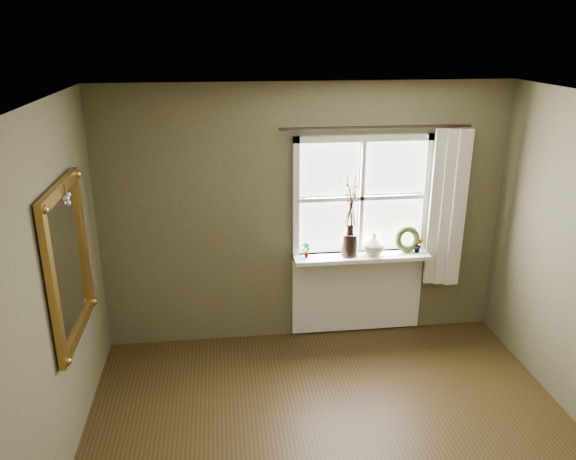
{
  "coord_description": "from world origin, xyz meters",
  "views": [
    {
      "loc": [
        -0.81,
        -2.93,
        3.05
      ],
      "look_at": [
        -0.26,
        1.55,
        1.42
      ],
      "focal_mm": 35.0,
      "sensor_mm": 36.0,
      "label": 1
    }
  ],
  "objects_px": {
    "dark_jug": "(349,245)",
    "cream_vase": "(374,244)",
    "wreath": "(407,242)",
    "gilt_mirror": "(69,262)"
  },
  "relations": [
    {
      "from": "dark_jug",
      "to": "cream_vase",
      "type": "xyz_separation_m",
      "value": [
        0.25,
        0.0,
        -0.0
      ]
    },
    {
      "from": "wreath",
      "to": "gilt_mirror",
      "type": "relative_size",
      "value": 0.22
    },
    {
      "from": "dark_jug",
      "to": "wreath",
      "type": "height_order",
      "value": "wreath"
    },
    {
      "from": "cream_vase",
      "to": "wreath",
      "type": "distance_m",
      "value": 0.36
    },
    {
      "from": "dark_jug",
      "to": "cream_vase",
      "type": "bearing_deg",
      "value": 0.0
    },
    {
      "from": "dark_jug",
      "to": "wreath",
      "type": "bearing_deg",
      "value": 3.8
    },
    {
      "from": "cream_vase",
      "to": "wreath",
      "type": "height_order",
      "value": "wreath"
    },
    {
      "from": "wreath",
      "to": "gilt_mirror",
      "type": "distance_m",
      "value": 3.2
    },
    {
      "from": "cream_vase",
      "to": "gilt_mirror",
      "type": "xyz_separation_m",
      "value": [
        -2.63,
        -1.04,
        0.38
      ]
    },
    {
      "from": "dark_jug",
      "to": "cream_vase",
      "type": "distance_m",
      "value": 0.25
    }
  ]
}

